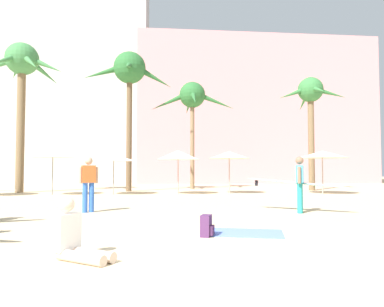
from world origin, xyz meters
name	(u,v)px	position (x,y,z in m)	size (l,w,h in m)	color
ground	(171,263)	(0.00, 0.00, 0.00)	(120.00, 120.00, 0.00)	beige
hotel_pink	(251,114)	(9.61, 31.55, 7.29)	(23.73, 8.15, 14.58)	pink
hotel_tower_gray	(82,35)	(-9.16, 36.22, 16.96)	(15.14, 10.71, 33.92)	#BCB7AD
palm_tree_far_left	(311,98)	(9.53, 16.61, 5.91)	(4.69, 4.56, 7.28)	brown
palm_tree_left	(22,71)	(-8.21, 16.22, 7.13)	(5.06, 4.64, 8.77)	brown
palm_tree_center	(192,100)	(2.10, 19.07, 6.19)	(5.94, 5.99, 7.42)	#896B4C
palm_tree_right	(130,74)	(-2.03, 16.78, 7.24)	(5.58, 5.63, 8.63)	brown
cafe_umbrella_0	(178,155)	(0.85, 13.97, 2.11)	(2.31, 2.31, 2.36)	gray
cafe_umbrella_1	(322,154)	(8.67, 13.37, 2.15)	(2.73, 2.73, 2.35)	gray
cafe_umbrella_3	(114,158)	(-2.58, 13.98, 1.96)	(2.36, 2.36, 2.15)	gray
cafe_umbrella_4	(53,152)	(-5.69, 13.88, 2.22)	(2.25, 2.25, 2.50)	gray
cafe_umbrella_5	(229,155)	(3.70, 14.23, 2.14)	(2.27, 2.27, 2.34)	gray
beach_towel	(242,233)	(1.54, 2.19, 0.01)	(1.65, 1.07, 0.01)	#6684E0
backpack	(207,226)	(0.76, 1.90, 0.20)	(0.31, 0.34, 0.42)	#4E2955
person_mid_right	(74,238)	(-1.40, 0.33, 0.32)	(0.99, 0.84, 0.92)	beige
person_mid_left	(298,182)	(4.09, 5.53, 0.92)	(2.86, 2.07, 1.71)	teal
person_near_left	(88,182)	(-2.34, 6.13, 0.94)	(0.59, 0.37, 1.71)	blue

